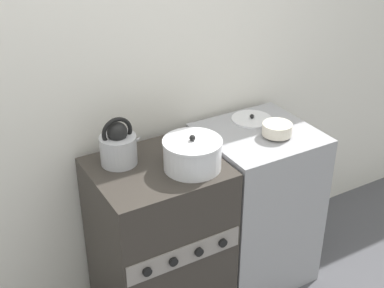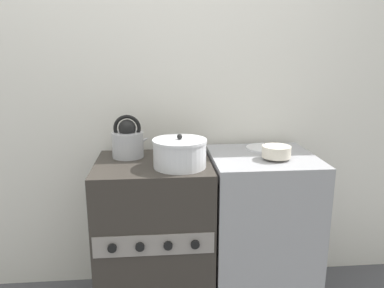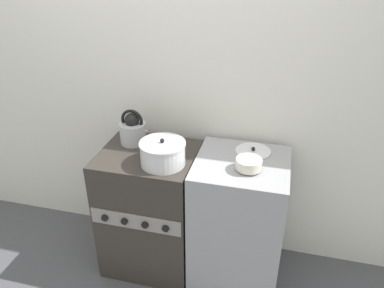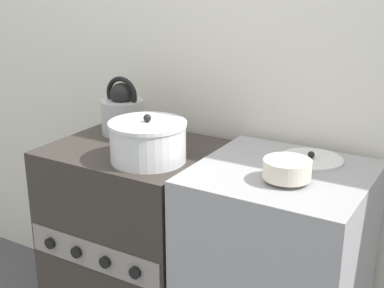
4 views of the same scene
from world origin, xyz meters
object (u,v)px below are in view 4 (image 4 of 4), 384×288
Objects in this scene: kettle at (123,112)px; cooking_pot at (148,141)px; stove at (137,250)px; loose_pot_lid at (311,159)px; enamel_bowl at (287,169)px.

cooking_pot is (0.28, -0.21, -0.02)m from kettle.
loose_pot_lid is (0.66, 0.15, 0.48)m from stove.
enamel_bowl is at bearing -13.52° from kettle.
stove is at bearing 145.58° from cooking_pot.
loose_pot_lid is at bearing 12.92° from stove.
loose_pot_lid is (0.79, 0.03, -0.07)m from kettle.
loose_pot_lid is at bearing 2.33° from kettle.
loose_pot_lid is (0.00, 0.22, -0.04)m from enamel_bowl.
enamel_bowl reaches higher than loose_pot_lid.
stove is 3.25× the size of cooking_pot.
cooking_pot reaches higher than loose_pot_lid.
stove is 0.55m from cooking_pot.
enamel_bowl reaches higher than stove.
kettle is at bearing 142.31° from cooking_pot.
enamel_bowl is at bearing -91.03° from loose_pot_lid.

